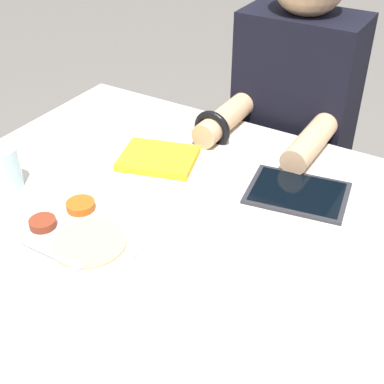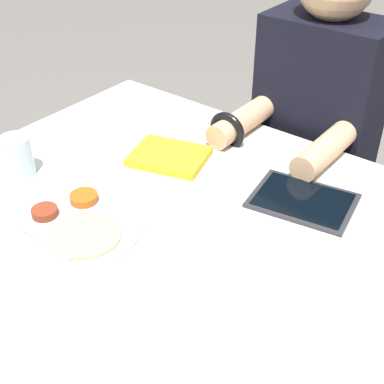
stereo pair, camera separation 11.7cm
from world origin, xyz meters
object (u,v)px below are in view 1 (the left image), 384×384
at_px(thali_tray, 75,233).
at_px(person_diner, 289,152).
at_px(tablet_device, 298,193).
at_px(red_notebook, 158,159).
at_px(drinking_glass, 4,168).

bearing_deg(thali_tray, person_diner, 77.44).
relative_size(tablet_device, person_diner, 0.21).
distance_m(red_notebook, drinking_glass, 0.38).
relative_size(person_diner, drinking_glass, 11.80).
height_order(red_notebook, drinking_glass, drinking_glass).
height_order(thali_tray, red_notebook, thali_tray).
bearing_deg(red_notebook, drinking_glass, -131.33).
bearing_deg(tablet_device, person_diner, 113.39).
xyz_separation_m(thali_tray, tablet_device, (0.35, 0.39, -0.00)).
bearing_deg(drinking_glass, red_notebook, 48.67).
height_order(red_notebook, person_diner, person_diner).
xyz_separation_m(thali_tray, person_diner, (0.18, 0.79, -0.15)).
height_order(thali_tray, person_diner, person_diner).
bearing_deg(person_diner, drinking_glass, -121.11).
distance_m(tablet_device, person_diner, 0.46).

